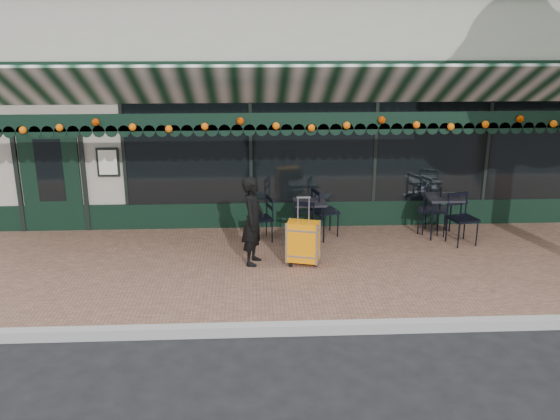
{
  "coord_description": "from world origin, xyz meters",
  "views": [
    {
      "loc": [
        -1.0,
        -7.16,
        3.91
      ],
      "look_at": [
        -0.56,
        1.6,
        1.22
      ],
      "focal_mm": 38.0,
      "sensor_mm": 36.0,
      "label": 1
    }
  ],
  "objects_px": {
    "cafe_table_b": "(309,205)",
    "chair_a_right": "(436,209)",
    "chair_a_left": "(429,210)",
    "chair_b_left": "(260,219)",
    "chair_a_front": "(463,219)",
    "chair_b_right": "(325,212)",
    "cafe_table_a": "(443,200)",
    "suitcase": "(303,242)",
    "chair_b_front": "(301,226)",
    "woman": "(253,221)"
  },
  "relations": [
    {
      "from": "woman",
      "to": "chair_a_front",
      "type": "relative_size",
      "value": 1.6
    },
    {
      "from": "woman",
      "to": "cafe_table_a",
      "type": "distance_m",
      "value": 3.75
    },
    {
      "from": "chair_a_front",
      "to": "chair_b_left",
      "type": "xyz_separation_m",
      "value": [
        -3.66,
        0.35,
        -0.05
      ]
    },
    {
      "from": "chair_a_left",
      "to": "chair_a_front",
      "type": "bearing_deg",
      "value": 48.03
    },
    {
      "from": "cafe_table_a",
      "to": "chair_b_right",
      "type": "bearing_deg",
      "value": 175.37
    },
    {
      "from": "suitcase",
      "to": "chair_b_front",
      "type": "bearing_deg",
      "value": 103.02
    },
    {
      "from": "suitcase",
      "to": "chair_b_left",
      "type": "relative_size",
      "value": 1.39
    },
    {
      "from": "chair_b_right",
      "to": "chair_b_front",
      "type": "relative_size",
      "value": 1.1
    },
    {
      "from": "cafe_table_b",
      "to": "chair_a_right",
      "type": "xyz_separation_m",
      "value": [
        2.44,
        0.19,
        -0.18
      ]
    },
    {
      "from": "chair_a_left",
      "to": "chair_a_right",
      "type": "bearing_deg",
      "value": 74.99
    },
    {
      "from": "cafe_table_b",
      "to": "chair_b_right",
      "type": "height_order",
      "value": "chair_b_right"
    },
    {
      "from": "chair_b_left",
      "to": "chair_b_right",
      "type": "xyz_separation_m",
      "value": [
        1.23,
        0.28,
        0.04
      ]
    },
    {
      "from": "chair_a_left",
      "to": "chair_b_right",
      "type": "height_order",
      "value": "chair_b_right"
    },
    {
      "from": "woman",
      "to": "chair_a_right",
      "type": "height_order",
      "value": "woman"
    },
    {
      "from": "chair_a_right",
      "to": "chair_b_front",
      "type": "relative_size",
      "value": 1.15
    },
    {
      "from": "cafe_table_b",
      "to": "chair_a_right",
      "type": "relative_size",
      "value": 0.76
    },
    {
      "from": "chair_b_front",
      "to": "suitcase",
      "type": "bearing_deg",
      "value": -73.07
    },
    {
      "from": "chair_a_right",
      "to": "suitcase",
      "type": "bearing_deg",
      "value": 142.35
    },
    {
      "from": "chair_a_right",
      "to": "chair_b_front",
      "type": "bearing_deg",
      "value": 128.71
    },
    {
      "from": "chair_b_left",
      "to": "chair_b_right",
      "type": "bearing_deg",
      "value": 86.17
    },
    {
      "from": "chair_b_right",
      "to": "suitcase",
      "type": "bearing_deg",
      "value": 144.48
    },
    {
      "from": "chair_a_left",
      "to": "chair_a_right",
      "type": "distance_m",
      "value": 0.13
    },
    {
      "from": "chair_a_right",
      "to": "chair_b_right",
      "type": "xyz_separation_m",
      "value": [
        -2.12,
        0.01,
        -0.02
      ]
    },
    {
      "from": "chair_b_left",
      "to": "suitcase",
      "type": "bearing_deg",
      "value": 13.03
    },
    {
      "from": "cafe_table_b",
      "to": "chair_b_front",
      "type": "relative_size",
      "value": 0.87
    },
    {
      "from": "chair_a_left",
      "to": "chair_b_left",
      "type": "height_order",
      "value": "chair_a_left"
    },
    {
      "from": "chair_a_right",
      "to": "cafe_table_b",
      "type": "bearing_deg",
      "value": 117.97
    },
    {
      "from": "cafe_table_b",
      "to": "chair_a_front",
      "type": "xyz_separation_m",
      "value": [
        2.74,
        -0.42,
        -0.18
      ]
    },
    {
      "from": "cafe_table_a",
      "to": "chair_b_left",
      "type": "bearing_deg",
      "value": -178.29
    },
    {
      "from": "woman",
      "to": "chair_b_front",
      "type": "distance_m",
      "value": 1.12
    },
    {
      "from": "woman",
      "to": "chair_b_right",
      "type": "relative_size",
      "value": 1.63
    },
    {
      "from": "suitcase",
      "to": "chair_a_left",
      "type": "distance_m",
      "value": 2.98
    },
    {
      "from": "chair_b_right",
      "to": "chair_b_front",
      "type": "bearing_deg",
      "value": 129.68
    },
    {
      "from": "woman",
      "to": "chair_b_front",
      "type": "height_order",
      "value": "woman"
    },
    {
      "from": "chair_a_right",
      "to": "chair_b_right",
      "type": "bearing_deg",
      "value": 113.13
    },
    {
      "from": "cafe_table_a",
      "to": "cafe_table_b",
      "type": "xyz_separation_m",
      "value": [
        -2.51,
        -0.03,
        -0.04
      ]
    },
    {
      "from": "cafe_table_b",
      "to": "chair_a_left",
      "type": "distance_m",
      "value": 2.35
    },
    {
      "from": "suitcase",
      "to": "cafe_table_a",
      "type": "relative_size",
      "value": 1.51
    },
    {
      "from": "cafe_table_b",
      "to": "chair_a_right",
      "type": "bearing_deg",
      "value": 4.44
    },
    {
      "from": "chair_a_front",
      "to": "chair_b_right",
      "type": "relative_size",
      "value": 1.02
    },
    {
      "from": "suitcase",
      "to": "chair_a_left",
      "type": "bearing_deg",
      "value": 46.76
    },
    {
      "from": "chair_a_front",
      "to": "chair_b_left",
      "type": "bearing_deg",
      "value": 159.65
    },
    {
      "from": "suitcase",
      "to": "chair_b_left",
      "type": "distance_m",
      "value": 1.38
    },
    {
      "from": "chair_b_left",
      "to": "chair_b_front",
      "type": "xyz_separation_m",
      "value": [
        0.72,
        -0.45,
        -0.0
      ]
    },
    {
      "from": "chair_a_front",
      "to": "chair_b_right",
      "type": "height_order",
      "value": "chair_a_front"
    },
    {
      "from": "chair_a_right",
      "to": "chair_a_front",
      "type": "relative_size",
      "value": 1.02
    },
    {
      "from": "cafe_table_a",
      "to": "chair_b_right",
      "type": "xyz_separation_m",
      "value": [
        -2.19,
        0.18,
        -0.24
      ]
    },
    {
      "from": "cafe_table_b",
      "to": "chair_b_front",
      "type": "height_order",
      "value": "chair_b_front"
    },
    {
      "from": "chair_b_right",
      "to": "chair_a_left",
      "type": "bearing_deg",
      "value": -103.71
    },
    {
      "from": "chair_a_right",
      "to": "chair_a_front",
      "type": "height_order",
      "value": "chair_a_right"
    }
  ]
}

